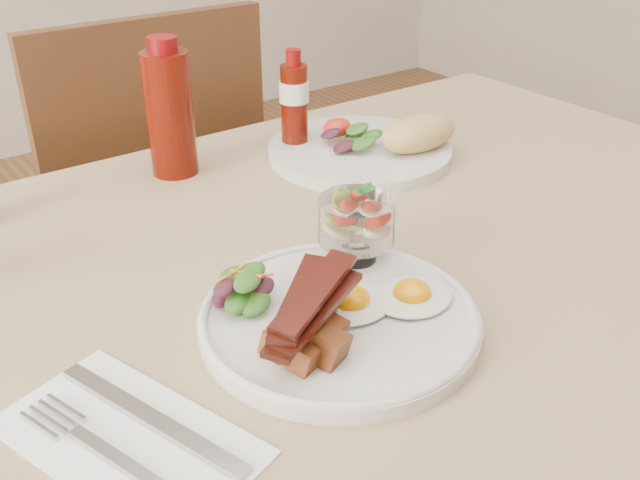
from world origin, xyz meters
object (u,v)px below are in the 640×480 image
table (351,311)px  chair_far (144,214)px  main_plate (339,320)px  hot_sauce_bottle (294,103)px  fruit_cup (357,221)px  second_plate (373,145)px  ketchup_bottle (170,112)px

table → chair_far: chair_far is taller
main_plate → hot_sauce_bottle: size_ratio=1.76×
main_plate → hot_sauce_bottle: 0.47m
chair_far → fruit_cup: size_ratio=10.78×
main_plate → second_plate: size_ratio=0.99×
fruit_cup → second_plate: size_ratio=0.31×
second_plate → chair_far: bearing=114.0°
table → hot_sauce_bottle: size_ratio=8.35×
fruit_cup → hot_sauce_bottle: 0.37m
main_plate → fruit_cup: (0.08, 0.07, 0.06)m
chair_far → hot_sauce_bottle: chair_far is taller
ketchup_bottle → hot_sauce_bottle: (0.19, -0.04, -0.02)m
ketchup_bottle → table: bearing=-78.5°
chair_far → fruit_cup: chair_far is taller
second_plate → ketchup_bottle: (-0.27, 0.13, 0.07)m
table → ketchup_bottle: (-0.07, 0.33, 0.18)m
table → second_plate: (0.20, 0.21, 0.11)m
chair_far → hot_sauce_bottle: (0.12, -0.37, 0.30)m
main_plate → hot_sauce_bottle: hot_sauce_bottle is taller
chair_far → hot_sauce_bottle: 0.49m
table → main_plate: (-0.11, -0.11, 0.10)m
chair_far → second_plate: (0.20, -0.46, 0.25)m
table → second_plate: 0.31m
chair_far → main_plate: bearing=-97.8°
fruit_cup → ketchup_bottle: size_ratio=0.44×
chair_far → main_plate: (-0.11, -0.78, 0.24)m
chair_far → fruit_cup: 0.76m
fruit_cup → hot_sauce_bottle: bearing=66.4°
hot_sauce_bottle → table: bearing=-112.1°
chair_far → second_plate: size_ratio=3.30×
ketchup_bottle → hot_sauce_bottle: bearing=-10.7°
hot_sauce_bottle → chair_far: bearing=108.2°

